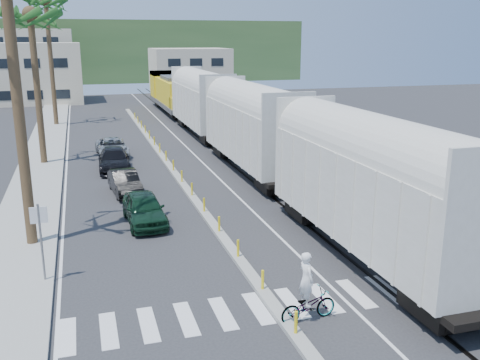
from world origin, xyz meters
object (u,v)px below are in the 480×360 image
at_px(street_sign, 40,232).
at_px(car_lead, 144,209).
at_px(car_second, 125,182).
at_px(cyclist, 308,299).

distance_m(street_sign, car_lead, 7.02).
relative_size(car_second, cyclist, 1.79).
distance_m(car_second, cyclist, 16.65).
xyz_separation_m(street_sign, cyclist, (8.03, -5.18, -1.24)).
relative_size(street_sign, car_lead, 0.68).
bearing_deg(car_lead, street_sign, -130.34).
xyz_separation_m(car_lead, car_second, (-0.44, 5.48, -0.08)).
xyz_separation_m(street_sign, car_lead, (4.26, 5.45, -1.23)).
relative_size(car_lead, cyclist, 1.91).
bearing_deg(street_sign, cyclist, -32.79).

